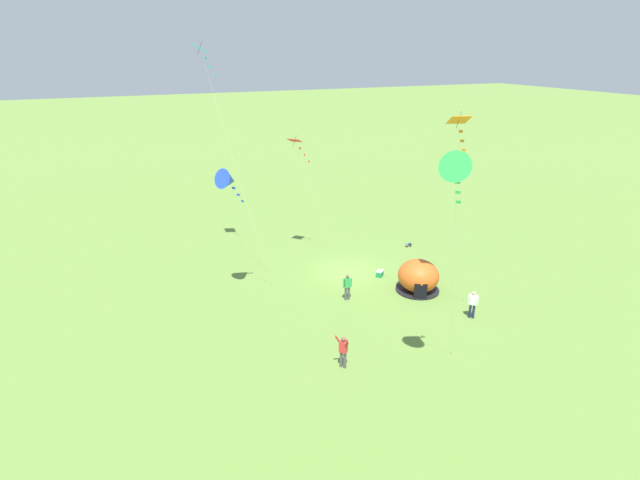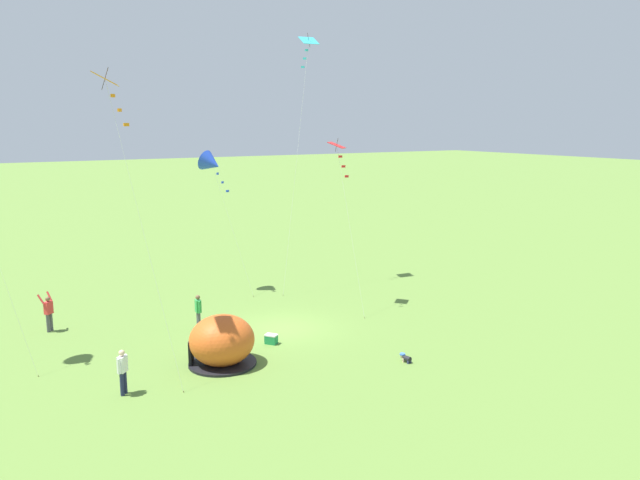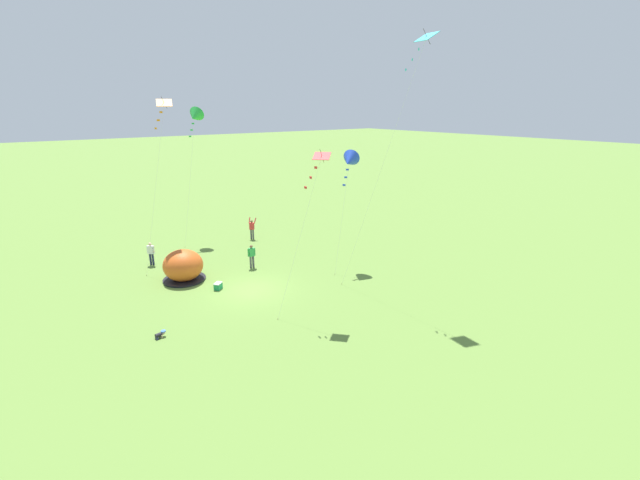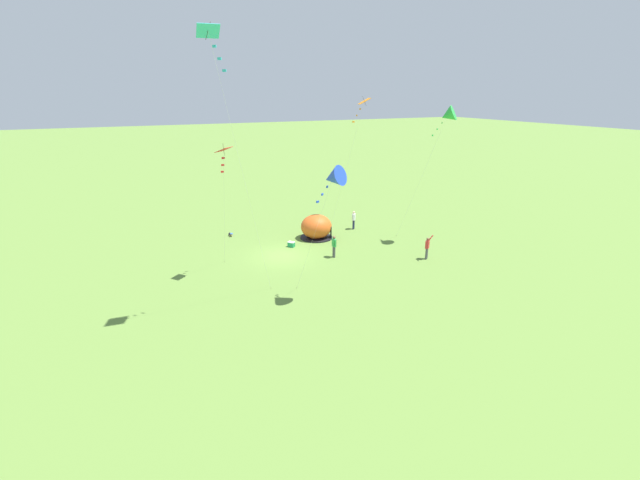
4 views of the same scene
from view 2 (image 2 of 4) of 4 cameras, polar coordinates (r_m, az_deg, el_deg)
ground_plane at (r=30.64m, az=-3.47°, el=-8.09°), size 300.00×300.00×0.00m
popup_tent at (r=26.26m, az=-8.97°, el=-9.14°), size 2.81×2.81×2.10m
cooler_box at (r=28.61m, az=-4.49°, el=-9.01°), size 0.61×0.64×0.44m
toddler_crawling at (r=26.73m, az=7.82°, el=-10.62°), size 0.31×0.55×0.32m
person_with_toddler at (r=30.74m, az=-11.07°, el=-6.32°), size 0.27×0.59×1.72m
person_center_field at (r=24.34m, az=-17.60°, el=-11.23°), size 0.44×0.45×1.72m
person_flying_kite at (r=32.57m, az=-23.57°, el=-6.00°), size 0.72×0.68×1.89m
kite_orange at (r=24.59m, az=-18.79°, el=13.03°), size 2.11×3.53×11.82m
kite_cyan at (r=39.06m, az=-1.13°, el=17.21°), size 3.92×3.31×15.13m
kite_blue at (r=36.50m, az=-9.86°, el=6.91°), size 2.29×3.24×8.30m
kite_red at (r=33.07m, az=1.68°, el=8.10°), size 1.21×3.56×9.06m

